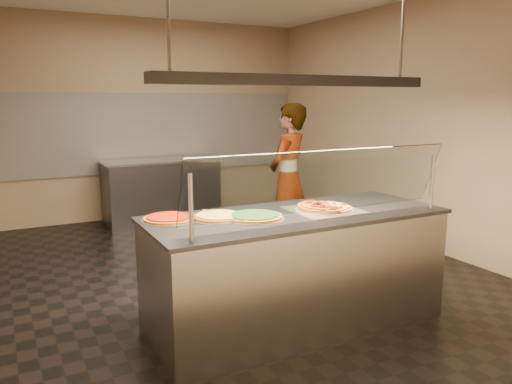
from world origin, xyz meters
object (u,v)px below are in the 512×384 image
serving_counter (296,269)px  prep_table (161,190)px  pizza_spatula (218,212)px  half_pizza_sausage (335,206)px  sneeze_guard (323,182)px  pizza_tomato (169,218)px  pizza_spinach (255,216)px  perforated_tray (324,209)px  worker (288,178)px  pizza_cheese (218,216)px  heat_lamp_housing (299,80)px  half_pizza_pepperoni (314,207)px

serving_counter → prep_table: 3.91m
pizza_spatula → half_pizza_sausage: bearing=-13.7°
serving_counter → sneeze_guard: (-0.00, -0.34, 0.76)m
half_pizza_sausage → pizza_tomato: 1.35m
pizza_spinach → pizza_tomato: (-0.59, 0.25, -0.00)m
perforated_tray → pizza_tomato: bearing=168.0°
worker → pizza_cheese: bearing=10.1°
perforated_tray → heat_lamp_housing: 1.04m
half_pizza_pepperoni → sneeze_guard: bearing=-114.4°
pizza_spinach → worker: bearing=52.6°
pizza_spatula → pizza_tomato: bearing=175.6°
sneeze_guard → pizza_spinach: sneeze_guard is taller
pizza_spinach → worker: 2.25m
worker → heat_lamp_housing: heat_lamp_housing is taller
serving_counter → pizza_spinach: pizza_spinach is taller
perforated_tray → prep_table: size_ratio=0.32×
half_pizza_pepperoni → prep_table: size_ratio=0.26×
serving_counter → half_pizza_sausage: (0.36, -0.02, 0.49)m
pizza_cheese → pizza_tomato: same height
pizza_spatula → prep_table: pizza_spatula is taller
heat_lamp_housing → worker: bearing=60.8°
sneeze_guard → half_pizza_pepperoni: (0.15, 0.33, -0.26)m
perforated_tray → half_pizza_pepperoni: half_pizza_pepperoni is taller
perforated_tray → pizza_spinach: bearing=179.3°
pizza_tomato → prep_table: bearing=74.2°
sneeze_guard → perforated_tray: bearing=52.4°
serving_counter → pizza_cheese: 0.79m
sneeze_guard → worker: worker is taller
pizza_cheese → pizza_tomato: 0.37m
pizza_spatula → heat_lamp_housing: (0.58, -0.21, 0.99)m
pizza_spinach → half_pizza_sausage: bearing=-0.7°
pizza_cheese → heat_lamp_housing: (0.61, -0.13, 1.01)m
serving_counter → heat_lamp_housing: 1.48m
half_pizza_pepperoni → pizza_tomato: size_ratio=1.09×
pizza_cheese → worker: 2.30m
pizza_cheese → half_pizza_sausage: bearing=-8.9°
sneeze_guard → pizza_spinach: (-0.37, 0.33, -0.28)m
heat_lamp_housing → half_pizza_pepperoni: bearing=-7.0°
half_pizza_sausage → pizza_spatula: bearing=166.3°
perforated_tray → pizza_spatula: size_ratio=2.11×
sneeze_guard → prep_table: size_ratio=1.28×
pizza_tomato → worker: worker is taller
worker → sneeze_guard: bearing=29.4°
pizza_spatula → prep_table: 3.79m
pizza_spatula → sneeze_guard: bearing=-43.6°
sneeze_guard → half_pizza_sausage: sneeze_guard is taller
serving_counter → half_pizza_pepperoni: 0.52m
pizza_spatula → worker: bearing=44.8°
pizza_spatula → prep_table: bearing=79.9°
half_pizza_sausage → prep_table: (-0.28, 3.93, -0.49)m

